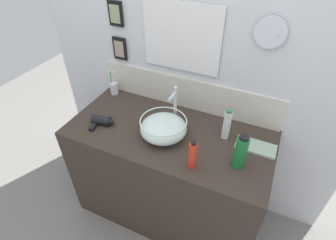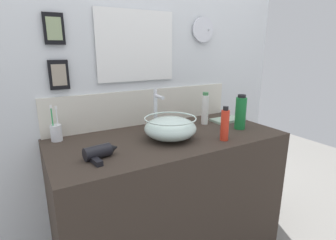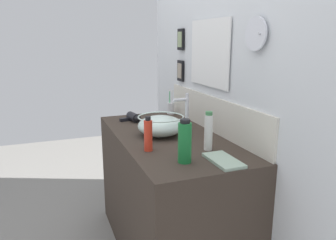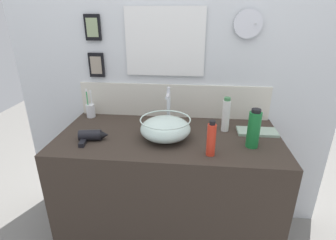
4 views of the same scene
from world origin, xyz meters
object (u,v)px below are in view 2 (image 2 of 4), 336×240
object	(u,v)px
toothbrush_cup	(56,132)
lotion_bottle	(225,125)
hand_towel	(228,120)
soap_dispenser	(205,109)
glass_bowl_sink	(170,128)
faucet	(156,108)
spray_bottle	(241,113)
hair_drier	(101,152)

from	to	relation	value
toothbrush_cup	lotion_bottle	xyz separation A→B (m)	(0.82, -0.45, 0.04)
hand_towel	soap_dispenser	bearing A→B (deg)	175.43
glass_bowl_sink	faucet	world-z (taller)	faucet
spray_bottle	hand_towel	bearing A→B (deg)	69.76
faucet	toothbrush_cup	size ratio (longest dim) A/B	1.28
hair_drier	toothbrush_cup	distance (m)	0.39
faucet	hair_drier	distance (m)	0.50
glass_bowl_sink	hair_drier	world-z (taller)	glass_bowl_sink
toothbrush_cup	spray_bottle	world-z (taller)	spray_bottle
soap_dispenser	hand_towel	size ratio (longest dim) A/B	0.91
soap_dispenser	hand_towel	xyz separation A→B (m)	(0.20, -0.02, -0.10)
hand_towel	glass_bowl_sink	bearing A→B (deg)	-166.32
hair_drier	spray_bottle	bearing A→B (deg)	1.18
faucet	spray_bottle	world-z (taller)	faucet
spray_bottle	glass_bowl_sink	bearing A→B (deg)	174.31
glass_bowl_sink	hair_drier	distance (m)	0.43
faucet	spray_bottle	bearing A→B (deg)	-24.27
toothbrush_cup	lotion_bottle	size ratio (longest dim) A/B	1.07
soap_dispenser	hand_towel	bearing A→B (deg)	-4.57
faucet	lotion_bottle	size ratio (longest dim) A/B	1.36
toothbrush_cup	spray_bottle	distance (m)	1.10
lotion_bottle	spray_bottle	size ratio (longest dim) A/B	0.87
glass_bowl_sink	hair_drier	size ratio (longest dim) A/B	1.69
spray_bottle	soap_dispenser	xyz separation A→B (m)	(-0.13, 0.20, -0.00)
soap_dispenser	hand_towel	world-z (taller)	soap_dispenser
hand_towel	hair_drier	bearing A→B (deg)	-168.27
faucet	soap_dispenser	size ratio (longest dim) A/B	1.21
spray_bottle	faucet	bearing A→B (deg)	155.73
hair_drier	glass_bowl_sink	bearing A→B (deg)	9.11
toothbrush_cup	spray_bottle	size ratio (longest dim) A/B	0.93
glass_bowl_sink	spray_bottle	size ratio (longest dim) A/B	1.33
faucet	toothbrush_cup	world-z (taller)	faucet
glass_bowl_sink	soap_dispenser	xyz separation A→B (m)	(0.36, 0.15, 0.04)
faucet	toothbrush_cup	bearing A→B (deg)	168.09
toothbrush_cup	soap_dispenser	distance (m)	0.93
lotion_bottle	hand_towel	bearing A→B (deg)	44.88
toothbrush_cup	soap_dispenser	size ratio (longest dim) A/B	0.95
faucet	hair_drier	size ratio (longest dim) A/B	1.51
hair_drier	soap_dispenser	xyz separation A→B (m)	(0.78, 0.22, 0.08)
lotion_bottle	hair_drier	bearing A→B (deg)	171.79
glass_bowl_sink	toothbrush_cup	xyz separation A→B (m)	(-0.56, 0.29, -0.02)
hair_drier	lotion_bottle	world-z (taller)	lotion_bottle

